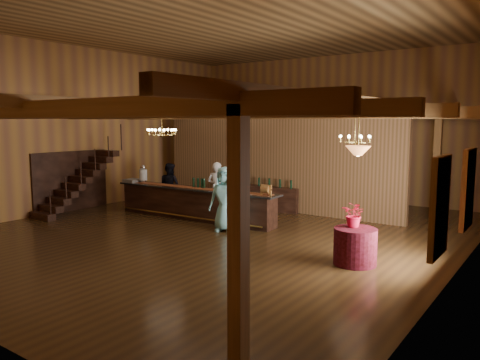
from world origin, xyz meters
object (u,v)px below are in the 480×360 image
Objects in this scene: chandelier_right at (355,139)px; guest at (225,199)px; beverage_dispenser at (143,174)px; round_table at (355,246)px; backbar_shelf at (259,198)px; raffle_drum at (266,189)px; pendant_lamp at (358,151)px; bartender at (217,189)px; tasting_bar at (194,203)px; chandelier_left at (162,132)px; staff_second at (170,186)px; floor_plant at (380,201)px.

chandelier_right is 3.79m from guest.
round_table is at bearing -10.73° from beverage_dispenser.
backbar_shelf is 3.23× the size of round_table.
pendant_lamp is at bearing -26.25° from raffle_drum.
guest reaches higher than raffle_drum.
bartender reaches higher than raffle_drum.
tasting_bar is at bearing 165.07° from pendant_lamp.
tasting_bar is 1.92m from guest.
pendant_lamp is (8.01, -1.52, 1.15)m from beverage_dispenser.
round_table is 0.52× the size of bartender.
backbar_shelf is 5.10m from chandelier_right.
bartender is (0.27, 2.13, -1.84)m from chandelier_left.
raffle_drum is 3.32m from chandelier_left.
raffle_drum is 1.17m from guest.
beverage_dispenser is 0.34× the size of guest.
chandelier_right is 2.22m from pendant_lamp.
guest is at bearing 19.55° from chandelier_left.
guest is (0.98, -3.20, 0.48)m from backbar_shelf.
raffle_drum is 0.21× the size of staff_second.
round_table is at bearing -27.81° from guest.
backbar_shelf is (0.75, 2.48, -0.08)m from tasting_bar.
raffle_drum is 3.13m from backbar_shelf.
chandelier_left is at bearing 130.30° from staff_second.
staff_second is at bearing 140.95° from guest.
pendant_lamp reaches higher than round_table.
chandelier_left is 0.46× the size of bartender.
beverage_dispenser reaches higher than floor_plant.
pendant_lamp is at bearing 163.53° from staff_second.
chandelier_left is 0.63× the size of floor_plant.
backbar_shelf is at bearing 141.43° from pendant_lamp.
beverage_dispenser is 0.48× the size of floor_plant.
staff_second is (-2.00, -0.06, -0.07)m from bartender.
round_table is 4.59m from floor_plant.
tasting_bar is at bearing 54.71° from bartender.
chandelier_right is 0.46× the size of bartender.
chandelier_left is (-0.00, -1.34, 2.21)m from tasting_bar.
raffle_drum is 3.81m from pendant_lamp.
bartender is at bearing 69.80° from tasting_bar.
backbar_shelf is 3.62× the size of chandelier_left.
pendant_lamp is 4.42m from guest.
beverage_dispenser is at bearing -157.13° from floor_plant.
staff_second is at bearing 58.11° from beverage_dispenser.
backbar_shelf is at bearing 78.77° from chandelier_left.
chandelier_right reaches higher than backbar_shelf.
backbar_shelf is (2.96, 2.51, -0.85)m from beverage_dispenser.
chandelier_left is 6.74m from floor_plant.
beverage_dispenser is 7.27m from chandelier_right.
pendant_lamp is at bearing -16.87° from tasting_bar.
chandelier_left is 2.83m from bartender.
floor_plant reaches higher than backbar_shelf.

